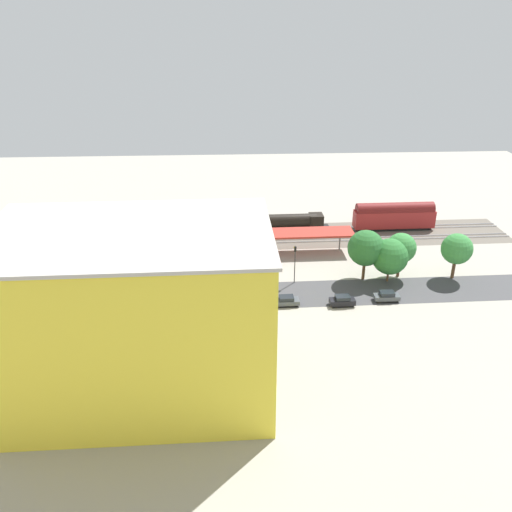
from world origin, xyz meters
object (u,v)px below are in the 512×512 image
object	(u,v)px
parked_car_1	(342,301)
construction_building	(136,316)
platform_canopy_near	(227,235)
parked_car_4	(189,305)
street_tree_4	(390,256)
passenger_coach	(394,215)
parked_car_2	(286,301)
street_tree_3	(366,248)
traffic_light	(295,259)
parked_car_0	(387,297)
locomotive	(294,223)
parked_car_5	(133,304)
parked_car_3	(241,303)
parked_car_6	(81,307)
street_tree_1	(457,249)
box_truck_1	(114,312)
box_truck_0	(67,319)
street_tree_0	(47,254)
box_truck_2	(236,310)
street_tree_2	(401,248)

from	to	relation	value
parked_car_1	construction_building	size ratio (longest dim) A/B	0.13
platform_canopy_near	parked_car_4	size ratio (longest dim) A/B	10.48
parked_car_1	street_tree_4	bearing A→B (deg)	-140.29
passenger_coach	parked_car_1	world-z (taller)	passenger_coach
parked_car_2	street_tree_4	size ratio (longest dim) A/B	0.53
street_tree_3	traffic_light	bearing A→B (deg)	3.46
passenger_coach	parked_car_0	size ratio (longest dim) A/B	4.23
locomotive	parked_car_5	size ratio (longest dim) A/B	3.69
parked_car_3	parked_car_6	xyz separation A→B (m)	(25.32, -0.17, 0.03)
passenger_coach	construction_building	distance (m)	69.37
parked_car_2	street_tree_1	distance (m)	31.91
street_tree_1	street_tree_3	world-z (taller)	street_tree_3
parked_car_5	traffic_light	distance (m)	28.03
parked_car_4	box_truck_1	distance (m)	11.53
parked_car_1	parked_car_3	size ratio (longest dim) A/B	0.90
box_truck_0	street_tree_0	size ratio (longest dim) A/B	0.95
construction_building	traffic_light	bearing A→B (deg)	-130.48
box_truck_2	traffic_light	xyz separation A→B (m)	(-10.35, -11.80, 2.81)
locomotive	box_truck_2	size ratio (longest dim) A/B	1.88
locomotive	parked_car_1	world-z (taller)	locomotive
box_truck_2	parked_car_2	bearing A→B (deg)	-152.78
construction_building	street_tree_2	bearing A→B (deg)	-146.21
parked_car_4	box_truck_2	xyz separation A→B (m)	(-7.48, 3.65, 1.00)
locomotive	parked_car_2	bearing A→B (deg)	81.35
construction_building	street_tree_0	bearing A→B (deg)	-56.50
parked_car_4	parked_car_5	world-z (taller)	parked_car_4
parked_car_2	street_tree_0	size ratio (longest dim) A/B	0.46
parked_car_6	box_truck_2	world-z (taller)	box_truck_2
street_tree_0	parked_car_6	bearing A→B (deg)	128.73
parked_car_2	box_truck_0	world-z (taller)	box_truck_0
street_tree_4	traffic_light	xyz separation A→B (m)	(16.42, -0.20, -0.18)
box_truck_0	box_truck_1	world-z (taller)	box_truck_0
parked_car_3	box_truck_2	bearing A→B (deg)	77.49
parked_car_4	street_tree_0	bearing A→B (deg)	-21.10
box_truck_1	construction_building	bearing A→B (deg)	112.19
box_truck_0	box_truck_2	distance (m)	25.22
platform_canopy_near	parked_car_0	xyz separation A→B (m)	(-25.90, 19.60, -3.29)
parked_car_3	street_tree_0	distance (m)	34.06
box_truck_2	traffic_light	size ratio (longest dim) A/B	1.19
parked_car_4	parked_car_5	size ratio (longest dim) A/B	1.11
locomotive	street_tree_3	distance (m)	25.19
parked_car_0	box_truck_2	world-z (taller)	box_truck_2
parked_car_0	traffic_light	xyz separation A→B (m)	(14.38, -7.05, 3.84)
street_tree_1	box_truck_1	bearing A→B (deg)	11.46
platform_canopy_near	box_truck_2	distance (m)	24.49
parked_car_6	construction_building	distance (m)	25.08
box_truck_2	traffic_light	bearing A→B (deg)	-131.25
parked_car_3	box_truck_1	size ratio (longest dim) A/B	0.51
parked_car_1	parked_car_3	world-z (taller)	parked_car_1
parked_car_4	box_truck_0	xyz separation A→B (m)	(17.71, 4.73, 0.98)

